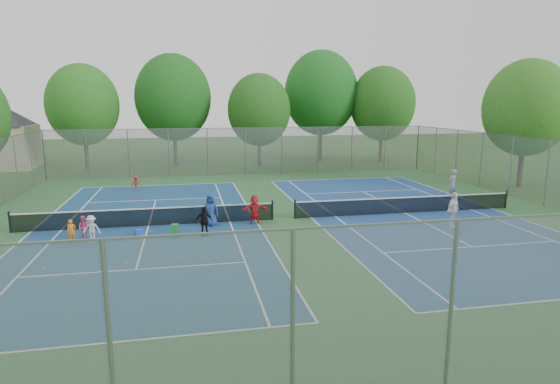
{
  "coord_description": "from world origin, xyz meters",
  "views": [
    {
      "loc": [
        -5.01,
        -23.75,
        6.21
      ],
      "look_at": [
        0.0,
        1.0,
        1.3
      ],
      "focal_mm": 30.0,
      "sensor_mm": 36.0,
      "label": 1
    }
  ],
  "objects_px": {
    "net_right": "(405,205)",
    "instructor": "(452,184)",
    "ball_crate": "(139,232)",
    "net_left": "(148,217)",
    "ball_hopper": "(175,231)"
  },
  "relations": [
    {
      "from": "net_right",
      "to": "instructor",
      "type": "relative_size",
      "value": 6.74
    },
    {
      "from": "net_right",
      "to": "ball_hopper",
      "type": "height_order",
      "value": "net_right"
    },
    {
      "from": "ball_hopper",
      "to": "ball_crate",
      "type": "bearing_deg",
      "value": 159.88
    },
    {
      "from": "net_left",
      "to": "ball_crate",
      "type": "xyz_separation_m",
      "value": [
        -0.29,
        -1.67,
        -0.3
      ]
    },
    {
      "from": "ball_crate",
      "to": "instructor",
      "type": "height_order",
      "value": "instructor"
    },
    {
      "from": "net_right",
      "to": "ball_crate",
      "type": "xyz_separation_m",
      "value": [
        -14.29,
        -1.67,
        -0.3
      ]
    },
    {
      "from": "net_right",
      "to": "ball_crate",
      "type": "height_order",
      "value": "net_right"
    },
    {
      "from": "ball_hopper",
      "to": "instructor",
      "type": "relative_size",
      "value": 0.32
    },
    {
      "from": "net_left",
      "to": "ball_hopper",
      "type": "distance_m",
      "value": 2.65
    },
    {
      "from": "net_left",
      "to": "instructor",
      "type": "distance_m",
      "value": 19.09
    },
    {
      "from": "net_right",
      "to": "instructor",
      "type": "height_order",
      "value": "instructor"
    },
    {
      "from": "net_left",
      "to": "ball_crate",
      "type": "bearing_deg",
      "value": -99.95
    },
    {
      "from": "instructor",
      "to": "ball_crate",
      "type": "bearing_deg",
      "value": -8.16
    },
    {
      "from": "net_right",
      "to": "ball_crate",
      "type": "relative_size",
      "value": 35.9
    },
    {
      "from": "net_left",
      "to": "instructor",
      "type": "height_order",
      "value": "instructor"
    }
  ]
}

